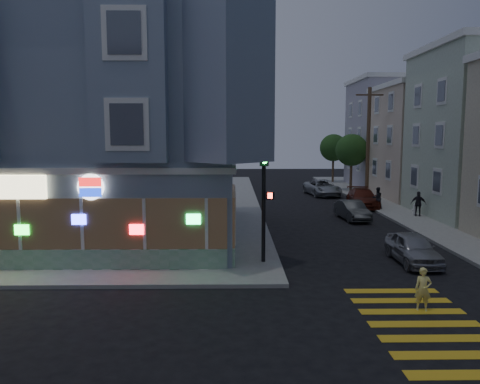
{
  "coord_description": "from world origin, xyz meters",
  "views": [
    {
      "loc": [
        1.03,
        -13.92,
        5.38
      ],
      "look_at": [
        1.33,
        5.76,
        2.97
      ],
      "focal_mm": 35.0,
      "sensor_mm": 36.0,
      "label": 1
    }
  ],
  "objects_px": {
    "street_tree_far": "(333,148)",
    "utility_pole": "(368,142)",
    "street_tree_near": "(352,150)",
    "parked_car_a": "(413,248)",
    "pedestrian_a": "(377,198)",
    "traffic_signal": "(264,179)",
    "parked_car_d": "(322,188)",
    "parked_car_b": "(352,210)",
    "pedestrian_b": "(418,204)",
    "parked_car_c": "(363,198)",
    "running_child": "(423,289)",
    "fire_hydrant": "(415,209)"
  },
  "relations": [
    {
      "from": "street_tree_near",
      "to": "parked_car_b",
      "type": "bearing_deg",
      "value": -103.74
    },
    {
      "from": "utility_pole",
      "to": "pedestrian_b",
      "type": "xyz_separation_m",
      "value": [
        1.0,
        -8.28,
        -3.84
      ]
    },
    {
      "from": "parked_car_a",
      "to": "parked_car_b",
      "type": "relative_size",
      "value": 1.01
    },
    {
      "from": "street_tree_far",
      "to": "parked_car_a",
      "type": "distance_m",
      "value": 33.18
    },
    {
      "from": "street_tree_near",
      "to": "street_tree_far",
      "type": "xyz_separation_m",
      "value": [
        0.0,
        8.0,
        0.0
      ]
    },
    {
      "from": "fire_hydrant",
      "to": "pedestrian_a",
      "type": "bearing_deg",
      "value": 123.07
    },
    {
      "from": "utility_pole",
      "to": "pedestrian_b",
      "type": "distance_m",
      "value": 9.19
    },
    {
      "from": "running_child",
      "to": "parked_car_a",
      "type": "height_order",
      "value": "running_child"
    },
    {
      "from": "parked_car_c",
      "to": "pedestrian_b",
      "type": "bearing_deg",
      "value": -58.84
    },
    {
      "from": "pedestrian_b",
      "to": "parked_car_d",
      "type": "xyz_separation_m",
      "value": [
        -4.01,
        11.58,
        -0.26
      ]
    },
    {
      "from": "parked_car_c",
      "to": "traffic_signal",
      "type": "relative_size",
      "value": 0.93
    },
    {
      "from": "street_tree_far",
      "to": "pedestrian_a",
      "type": "height_order",
      "value": "street_tree_far"
    },
    {
      "from": "street_tree_near",
      "to": "pedestrian_b",
      "type": "relative_size",
      "value": 3.3
    },
    {
      "from": "utility_pole",
      "to": "parked_car_b",
      "type": "relative_size",
      "value": 2.43
    },
    {
      "from": "street_tree_near",
      "to": "parked_car_a",
      "type": "distance_m",
      "value": 25.29
    },
    {
      "from": "parked_car_a",
      "to": "street_tree_far",
      "type": "bearing_deg",
      "value": 84.15
    },
    {
      "from": "parked_car_c",
      "to": "utility_pole",
      "type": "bearing_deg",
      "value": 75.12
    },
    {
      "from": "pedestrian_a",
      "to": "running_child",
      "type": "bearing_deg",
      "value": 68.02
    },
    {
      "from": "street_tree_far",
      "to": "parked_car_d",
      "type": "xyz_separation_m",
      "value": [
        -3.21,
        -10.7,
        -3.24
      ]
    },
    {
      "from": "street_tree_near",
      "to": "pedestrian_b",
      "type": "xyz_separation_m",
      "value": [
        0.8,
        -14.28,
        -2.98
      ]
    },
    {
      "from": "utility_pole",
      "to": "running_child",
      "type": "bearing_deg",
      "value": -102.02
    },
    {
      "from": "traffic_signal",
      "to": "parked_car_c",
      "type": "bearing_deg",
      "value": 74.4
    },
    {
      "from": "street_tree_far",
      "to": "street_tree_near",
      "type": "bearing_deg",
      "value": -90.0
    },
    {
      "from": "traffic_signal",
      "to": "street_tree_near",
      "type": "bearing_deg",
      "value": 81.19
    },
    {
      "from": "pedestrian_a",
      "to": "parked_car_b",
      "type": "xyz_separation_m",
      "value": [
        -2.7,
        -3.58,
        -0.3
      ]
    },
    {
      "from": "parked_car_a",
      "to": "parked_car_d",
      "type": "bearing_deg",
      "value": 89.39
    },
    {
      "from": "traffic_signal",
      "to": "parked_car_d",
      "type": "bearing_deg",
      "value": 86.08
    },
    {
      "from": "utility_pole",
      "to": "street_tree_near",
      "type": "bearing_deg",
      "value": 88.09
    },
    {
      "from": "fire_hydrant",
      "to": "parked_car_c",
      "type": "bearing_deg",
      "value": 118.52
    },
    {
      "from": "street_tree_far",
      "to": "utility_pole",
      "type": "bearing_deg",
      "value": -90.82
    },
    {
      "from": "street_tree_far",
      "to": "running_child",
      "type": "relative_size",
      "value": 3.94
    },
    {
      "from": "pedestrian_a",
      "to": "parked_car_a",
      "type": "height_order",
      "value": "pedestrian_a"
    },
    {
      "from": "running_child",
      "to": "pedestrian_b",
      "type": "bearing_deg",
      "value": 84.25
    },
    {
      "from": "pedestrian_b",
      "to": "pedestrian_a",
      "type": "bearing_deg",
      "value": -39.31
    },
    {
      "from": "utility_pole",
      "to": "fire_hydrant",
      "type": "height_order",
      "value": "utility_pole"
    },
    {
      "from": "parked_car_d",
      "to": "traffic_signal",
      "type": "distance_m",
      "value": 23.58
    },
    {
      "from": "utility_pole",
      "to": "parked_car_b",
      "type": "distance_m",
      "value": 10.26
    },
    {
      "from": "utility_pole",
      "to": "fire_hydrant",
      "type": "bearing_deg",
      "value": -82.65
    },
    {
      "from": "street_tree_far",
      "to": "pedestrian_a",
      "type": "xyz_separation_m",
      "value": [
        -0.9,
        -19.15,
        -3.02
      ]
    },
    {
      "from": "running_child",
      "to": "parked_car_d",
      "type": "xyz_separation_m",
      "value": [
        2.14,
        27.45,
        0.02
      ]
    },
    {
      "from": "running_child",
      "to": "pedestrian_a",
      "type": "xyz_separation_m",
      "value": [
        4.44,
        19.0,
        0.24
      ]
    },
    {
      "from": "street_tree_far",
      "to": "parked_car_a",
      "type": "height_order",
      "value": "street_tree_far"
    },
    {
      "from": "street_tree_near",
      "to": "fire_hydrant",
      "type": "distance_m",
      "value": 14.19
    },
    {
      "from": "street_tree_near",
      "to": "street_tree_far",
      "type": "height_order",
      "value": "same"
    },
    {
      "from": "traffic_signal",
      "to": "fire_hydrant",
      "type": "height_order",
      "value": "traffic_signal"
    },
    {
      "from": "utility_pole",
      "to": "parked_car_c",
      "type": "relative_size",
      "value": 1.9
    },
    {
      "from": "street_tree_near",
      "to": "pedestrian_b",
      "type": "distance_m",
      "value": 14.61
    },
    {
      "from": "parked_car_b",
      "to": "street_tree_near",
      "type": "bearing_deg",
      "value": 70.59
    },
    {
      "from": "running_child",
      "to": "parked_car_d",
      "type": "relative_size",
      "value": 0.27
    },
    {
      "from": "pedestrian_b",
      "to": "parked_car_b",
      "type": "distance_m",
      "value": 4.44
    }
  ]
}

